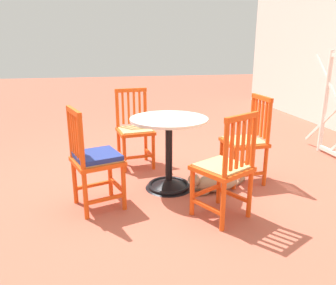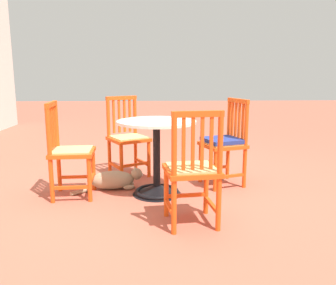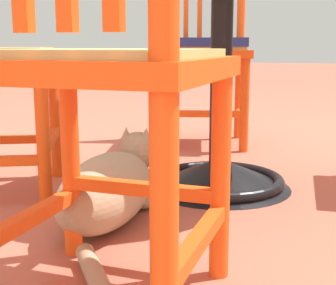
{
  "view_description": "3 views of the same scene",
  "coord_description": "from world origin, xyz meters",
  "views": [
    {
      "loc": [
        3.12,
        -0.41,
        1.42
      ],
      "look_at": [
        -0.09,
        0.22,
        0.45
      ],
      "focal_mm": 35.81,
      "sensor_mm": 36.0,
      "label": 1
    },
    {
      "loc": [
        -3.3,
        0.23,
        1.17
      ],
      "look_at": [
        -0.08,
        0.1,
        0.54
      ],
      "focal_mm": 37.7,
      "sensor_mm": 36.0,
      "label": 2
    },
    {
      "loc": [
        -0.42,
        1.75,
        0.47
      ],
      "look_at": [
        0.21,
        0.2,
        0.14
      ],
      "focal_mm": 52.41,
      "sensor_mm": 36.0,
      "label": 3
    }
  ],
  "objects": [
    {
      "name": "ground_plane",
      "position": [
        0.0,
        0.0,
        0.0
      ],
      "size": [
        24.0,
        24.0,
        0.0
      ],
      "primitive_type": "plane",
      "color": "#AD5642"
    },
    {
      "name": "cafe_table",
      "position": [
        0.02,
        0.21,
        0.28
      ],
      "size": [
        0.76,
        0.76,
        0.73
      ],
      "color": "black",
      "rests_on": "ground_plane"
    },
    {
      "name": "tabby_cat",
      "position": [
        0.2,
        0.63,
        0.1
      ],
      "size": [
        0.35,
        0.71,
        0.23
      ],
      "color": "#9E896B",
      "rests_on": "ground_plane"
    },
    {
      "name": "orange_chair_near_fence",
      "position": [
        -0.71,
        -0.06,
        0.43
      ],
      "size": [
        0.45,
        0.45,
        0.91
      ],
      "color": "#E04C14",
      "rests_on": "ground_plane"
    },
    {
      "name": "orange_chair_tucked_in",
      "position": [
        0.3,
        -0.51,
        0.45
      ],
      "size": [
        0.51,
        0.51,
        0.91
      ],
      "color": "#E04C14",
      "rests_on": "ground_plane"
    },
    {
      "name": "orange_chair_by_planter",
      "position": [
        0.7,
        0.54,
        0.43
      ],
      "size": [
        0.54,
        0.54,
        0.91
      ],
      "color": "#E04C14",
      "rests_on": "ground_plane"
    },
    {
      "name": "orange_chair_at_corner",
      "position": [
        -0.0,
        1.04,
        0.43
      ],
      "size": [
        0.42,
        0.42,
        0.91
      ],
      "color": "#E04C14",
      "rests_on": "ground_plane"
    }
  ]
}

